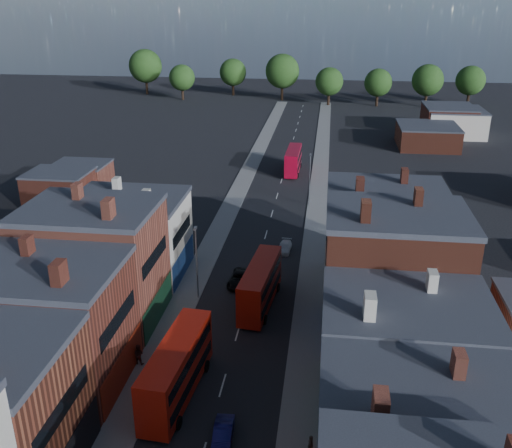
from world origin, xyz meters
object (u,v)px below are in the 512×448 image
(bus_2, at_px, (293,160))
(car_1, at_px, (223,435))
(bus_0, at_px, (177,369))
(ped_3, at_px, (311,446))
(ped_1, at_px, (138,354))
(bus_1, at_px, (260,284))
(car_2, at_px, (240,279))
(car_3, at_px, (285,247))

(bus_2, relative_size, car_1, 2.59)
(bus_2, distance_m, car_1, 67.62)
(bus_0, relative_size, ped_3, 6.71)
(bus_0, distance_m, ped_1, 5.90)
(bus_1, relative_size, ped_1, 5.71)
(bus_1, height_order, ped_3, bus_1)
(bus_2, distance_m, ped_1, 60.18)
(bus_1, distance_m, ped_1, 14.72)
(car_2, bearing_deg, ped_3, -67.21)
(bus_2, xyz_separation_m, ped_1, (-9.33, -59.44, -1.26))
(bus_1, relative_size, car_2, 2.21)
(bus_2, bearing_deg, bus_0, -93.28)
(car_1, relative_size, ped_3, 2.30)
(ped_1, bearing_deg, bus_1, -117.01)
(bus_1, bearing_deg, car_3, 89.73)
(bus_2, xyz_separation_m, car_1, (-0.43, -67.60, -1.68))
(bus_2, distance_m, ped_3, 68.48)
(car_1, distance_m, car_2, 24.10)
(bus_0, bearing_deg, car_1, -40.66)
(bus_2, relative_size, car_2, 2.06)
(ped_3, bearing_deg, bus_1, 21.69)
(bus_2, xyz_separation_m, car_3, (1.28, -34.25, -1.77))
(car_2, height_order, car_3, car_2)
(car_2, bearing_deg, car_1, -80.87)
(bus_0, bearing_deg, car_3, 82.63)
(car_1, bearing_deg, bus_0, 131.16)
(car_3, relative_size, ped_1, 1.99)
(car_1, distance_m, car_3, 33.39)
(bus_2, height_order, car_3, bus_2)
(bus_0, xyz_separation_m, ped_1, (-4.42, 3.60, -1.52))
(car_2, xyz_separation_m, car_3, (4.22, 9.38, -0.13))
(bus_2, bearing_deg, ped_3, -83.94)
(bus_1, bearing_deg, bus_0, -102.10)
(car_3, bearing_deg, ped_3, -78.70)
(car_2, bearing_deg, bus_2, 89.31)
(ped_1, bearing_deg, ped_3, 161.81)
(bus_1, bearing_deg, ped_3, -67.96)
(car_2, bearing_deg, bus_0, -92.66)
(car_1, bearing_deg, car_3, 83.65)
(bus_0, bearing_deg, car_2, 88.95)
(car_3, bearing_deg, bus_1, -92.19)
(car_1, relative_size, car_2, 0.80)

